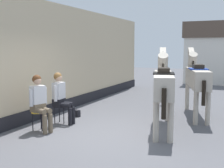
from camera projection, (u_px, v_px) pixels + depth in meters
name	position (u px, v px, depth m)	size (l,w,h in m)	color
ground_plane	(145.00, 110.00, 9.54)	(40.00, 40.00, 0.00)	#56565B
pub_facade_wall	(54.00, 64.00, 9.04)	(0.34, 14.00, 3.40)	#CCB793
distant_cottage	(215.00, 52.00, 16.69)	(3.40, 2.60, 3.50)	silver
seated_visitor_near	(39.00, 100.00, 7.03)	(0.61, 0.48, 1.39)	gold
seated_visitor_far	(61.00, 95.00, 7.75)	(0.61, 0.49, 1.39)	black
saddled_horse_near	(163.00, 83.00, 7.19)	(1.06, 2.93, 2.06)	#B2A899
saddled_horse_far	(197.00, 78.00, 8.62)	(1.12, 2.91, 2.06)	#B2A899
spare_stool_white	(165.00, 94.00, 10.33)	(0.32, 0.32, 0.46)	white
satchel_bag	(76.00, 113.00, 8.63)	(0.28, 0.12, 0.20)	black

